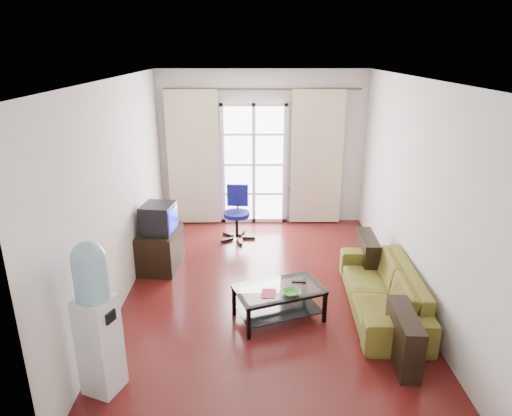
{
  "coord_description": "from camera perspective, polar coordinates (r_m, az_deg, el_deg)",
  "views": [
    {
      "loc": [
        -0.19,
        -5.29,
        3.03
      ],
      "look_at": [
        -0.13,
        0.35,
        1.04
      ],
      "focal_mm": 32.0,
      "sensor_mm": 36.0,
      "label": 1
    }
  ],
  "objects": [
    {
      "name": "bowl",
      "position": [
        5.22,
        4.43,
        -10.5
      ],
      "size": [
        0.31,
        0.31,
        0.05
      ],
      "primitive_type": "imported",
      "rotation": [
        0.0,
        0.0,
        0.3
      ],
      "color": "#32822F",
      "rests_on": "coffee_table"
    },
    {
      "name": "ceiling",
      "position": [
        5.31,
        1.51,
        15.87
      ],
      "size": [
        5.2,
        5.2,
        0.0
      ],
      "primitive_type": "plane",
      "rotation": [
        3.14,
        0.0,
        0.0
      ],
      "color": "white",
      "rests_on": "wall_back"
    },
    {
      "name": "coffee_table",
      "position": [
        5.42,
        2.87,
        -11.3
      ],
      "size": [
        1.13,
        0.88,
        0.4
      ],
      "rotation": [
        0.0,
        0.0,
        0.35
      ],
      "color": "silver",
      "rests_on": "floor"
    },
    {
      "name": "wall_back",
      "position": [
        8.07,
        0.79,
        7.43
      ],
      "size": [
        3.6,
        0.02,
        2.7
      ],
      "primitive_type": "cube",
      "color": "silver",
      "rests_on": "floor"
    },
    {
      "name": "task_chair",
      "position": [
        7.58,
        -2.39,
        -1.97
      ],
      "size": [
        0.65,
        0.65,
        0.89
      ],
      "rotation": [
        0.0,
        0.0,
        -0.06
      ],
      "color": "black",
      "rests_on": "floor"
    },
    {
      "name": "floor",
      "position": [
        6.1,
        1.29,
        -10.33
      ],
      "size": [
        5.2,
        5.2,
        0.0
      ],
      "primitive_type": "plane",
      "color": "#541614",
      "rests_on": "ground"
    },
    {
      "name": "water_cooler",
      "position": [
        4.38,
        -19.37,
        -12.62
      ],
      "size": [
        0.4,
        0.4,
        1.5
      ],
      "rotation": [
        0.0,
        0.0,
        -0.38
      ],
      "color": "silver",
      "rests_on": "floor"
    },
    {
      "name": "curtain_left",
      "position": [
        8.05,
        -7.82,
        6.12
      ],
      "size": [
        0.9,
        0.07,
        2.35
      ],
      "primitive_type": "cube",
      "color": "beige",
      "rests_on": "curtain_rod"
    },
    {
      "name": "wall_right",
      "position": [
        5.9,
        19.15,
        1.79
      ],
      "size": [
        0.02,
        5.2,
        2.7
      ],
      "primitive_type": "cube",
      "color": "silver",
      "rests_on": "floor"
    },
    {
      "name": "remote",
      "position": [
        5.49,
        5.36,
        -9.13
      ],
      "size": [
        0.17,
        0.06,
        0.02
      ],
      "primitive_type": "cube",
      "rotation": [
        0.0,
        0.0,
        -0.08
      ],
      "color": "black",
      "rests_on": "coffee_table"
    },
    {
      "name": "curtain_right",
      "position": [
        8.07,
        7.6,
        6.16
      ],
      "size": [
        0.9,
        0.07,
        2.35
      ],
      "primitive_type": "cube",
      "color": "beige",
      "rests_on": "curtain_rod"
    },
    {
      "name": "sofa",
      "position": [
        5.78,
        15.5,
        -9.74
      ],
      "size": [
        2.01,
        0.95,
        0.56
      ],
      "primitive_type": "imported",
      "rotation": [
        0.0,
        0.0,
        -1.62
      ],
      "color": "olive",
      "rests_on": "floor"
    },
    {
      "name": "french_door",
      "position": [
        8.08,
        -0.28,
        5.44
      ],
      "size": [
        1.16,
        0.06,
        2.15
      ],
      "color": "white",
      "rests_on": "wall_back"
    },
    {
      "name": "book",
      "position": [
        5.22,
        0.71,
        -10.65
      ],
      "size": [
        0.19,
        0.24,
        0.02
      ],
      "primitive_type": "imported",
      "rotation": [
        0.0,
        0.0,
        -0.07
      ],
      "color": "#AA141B",
      "rests_on": "coffee_table"
    },
    {
      "name": "wall_front",
      "position": [
        3.18,
        2.94,
        -12.48
      ],
      "size": [
        3.6,
        0.02,
        2.7
      ],
      "primitive_type": "cube",
      "color": "silver",
      "rests_on": "floor"
    },
    {
      "name": "wall_left",
      "position": [
        5.79,
        -16.74,
        1.71
      ],
      "size": [
        0.02,
        5.2,
        2.7
      ],
      "primitive_type": "cube",
      "color": "silver",
      "rests_on": "floor"
    },
    {
      "name": "curtain_rod",
      "position": [
        7.82,
        0.84,
        14.67
      ],
      "size": [
        3.3,
        0.04,
        0.04
      ],
      "primitive_type": "cylinder",
      "rotation": [
        0.0,
        1.57,
        0.0
      ],
      "color": "#4C3F2D",
      "rests_on": "wall_back"
    },
    {
      "name": "tv_stand",
      "position": [
        6.74,
        -11.88,
        -5.04
      ],
      "size": [
        0.58,
        0.82,
        0.57
      ],
      "primitive_type": "cube",
      "rotation": [
        0.0,
        0.0,
        -0.09
      ],
      "color": "black",
      "rests_on": "floor"
    },
    {
      "name": "crt_tv",
      "position": [
        6.52,
        -12.22,
        -1.27
      ],
      "size": [
        0.51,
        0.51,
        0.41
      ],
      "rotation": [
        0.0,
        0.0,
        -0.15
      ],
      "color": "black",
      "rests_on": "tv_stand"
    },
    {
      "name": "radiator",
      "position": [
        8.31,
        6.29,
        0.36
      ],
      "size": [
        0.64,
        0.12,
        0.64
      ],
      "primitive_type": "cube",
      "color": "gray",
      "rests_on": "floor"
    }
  ]
}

